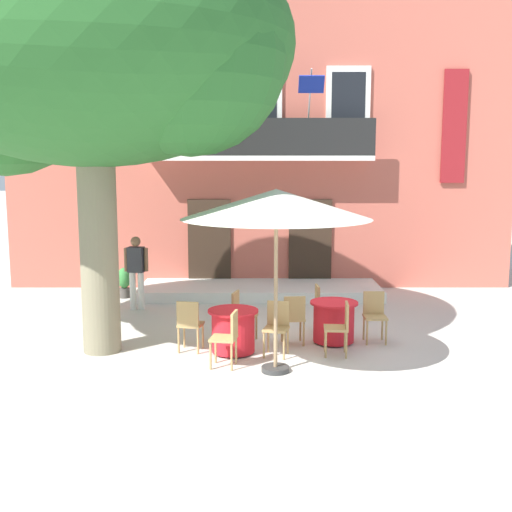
{
  "coord_description": "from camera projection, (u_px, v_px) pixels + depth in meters",
  "views": [
    {
      "loc": [
        -0.69,
        -10.99,
        3.25
      ],
      "look_at": [
        -0.76,
        1.92,
        1.3
      ],
      "focal_mm": 43.82,
      "sensor_mm": 36.0,
      "label": 1
    }
  ],
  "objects": [
    {
      "name": "ground_plane",
      "position": [
        297.0,
        342.0,
        11.35
      ],
      "size": [
        120.0,
        120.0,
        0.0
      ],
      "primitive_type": "plane",
      "color": "beige"
    },
    {
      "name": "building_facade",
      "position": [
        263.0,
        144.0,
        17.7
      ],
      "size": [
        13.0,
        5.09,
        7.5
      ],
      "color": "#BC5B4C",
      "rests_on": "ground"
    },
    {
      "name": "entrance_step_platform",
      "position": [
        263.0,
        290.0,
        15.36
      ],
      "size": [
        5.86,
        1.86,
        0.25
      ],
      "primitive_type": "cube",
      "color": "silver",
      "rests_on": "ground"
    },
    {
      "name": "plane_tree",
      "position": [
        90.0,
        53.0,
        10.17
      ],
      "size": [
        6.79,
        5.96,
        7.14
      ],
      "color": "#7F755B",
      "rests_on": "ground"
    },
    {
      "name": "cafe_table_near_tree",
      "position": [
        236.0,
        331.0,
        10.68
      ],
      "size": [
        0.86,
        0.86,
        0.76
      ],
      "color": "red",
      "rests_on": "ground"
    },
    {
      "name": "cafe_chair_near_tree_0",
      "position": [
        244.0,
        312.0,
        11.39
      ],
      "size": [
        0.49,
        0.49,
        0.91
      ],
      "color": "tan",
      "rests_on": "ground"
    },
    {
      "name": "cafe_chair_near_tree_1",
      "position": [
        192.0,
        322.0,
        10.71
      ],
      "size": [
        0.46,
        0.46,
        0.91
      ],
      "color": "tan",
      "rests_on": "ground"
    },
    {
      "name": "cafe_chair_near_tree_2",
      "position": [
        231.0,
        335.0,
        9.91
      ],
      "size": [
        0.46,
        0.46,
        0.91
      ],
      "color": "tan",
      "rests_on": "ground"
    },
    {
      "name": "cafe_chair_near_tree_3",
      "position": [
        280.0,
        325.0,
        10.55
      ],
      "size": [
        0.48,
        0.48,
        0.91
      ],
      "color": "tan",
      "rests_on": "ground"
    },
    {
      "name": "cafe_table_middle",
      "position": [
        337.0,
        322.0,
        11.28
      ],
      "size": [
        0.86,
        0.86,
        0.76
      ],
      "color": "red",
      "rests_on": "ground"
    },
    {
      "name": "cafe_chair_middle_0",
      "position": [
        326.0,
        305.0,
        12.0
      ],
      "size": [
        0.42,
        0.42,
        0.91
      ],
      "color": "tan",
      "rests_on": "ground"
    },
    {
      "name": "cafe_chair_middle_1",
      "position": [
        297.0,
        316.0,
        11.11
      ],
      "size": [
        0.44,
        0.44,
        0.91
      ],
      "color": "tan",
      "rests_on": "ground"
    },
    {
      "name": "cafe_chair_middle_2",
      "position": [
        344.0,
        325.0,
        10.52
      ],
      "size": [
        0.43,
        0.43,
        0.91
      ],
      "color": "tan",
      "rests_on": "ground"
    },
    {
      "name": "cafe_chair_middle_3",
      "position": [
        378.0,
        313.0,
        11.34
      ],
      "size": [
        0.4,
        0.4,
        0.91
      ],
      "color": "tan",
      "rests_on": "ground"
    },
    {
      "name": "cafe_umbrella",
      "position": [
        279.0,
        205.0,
        9.39
      ],
      "size": [
        2.9,
        2.9,
        2.85
      ],
      "color": "#997A56",
      "rests_on": "ground"
    },
    {
      "name": "ground_planter_left",
      "position": [
        127.0,
        281.0,
        15.05
      ],
      "size": [
        0.34,
        0.34,
        0.73
      ],
      "color": "#47423D",
      "rests_on": "ground"
    },
    {
      "name": "pedestrian_near_entrance",
      "position": [
        140.0,
        269.0,
        13.75
      ],
      "size": [
        0.53,
        0.29,
        1.64
      ],
      "color": "silver",
      "rests_on": "ground"
    }
  ]
}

